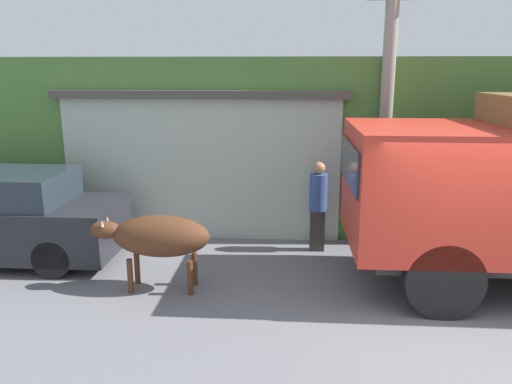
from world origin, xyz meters
TOP-DOWN VIEW (x-y plane):
  - ground_plane at (0.00, 0.00)m, footprint 60.00×60.00m
  - hillside_embankment at (0.00, 6.77)m, footprint 32.00×6.41m
  - building_backdrop at (-4.22, 4.69)m, footprint 5.88×2.70m
  - brown_cow at (-4.47, 0.99)m, footprint 1.89×0.66m
  - pedestrian_on_hill at (-1.89, 2.93)m, footprint 0.35×0.35m
  - utility_pole at (-0.63, 3.41)m, footprint 0.90×0.25m

SIDE VIEW (x-z plane):
  - ground_plane at x=0.00m, z-range 0.00..0.00m
  - brown_cow at x=-4.47m, z-range 0.27..1.48m
  - pedestrian_on_hill at x=-1.89m, z-range 0.09..1.83m
  - building_backdrop at x=-4.22m, z-range 0.01..3.02m
  - hillside_embankment at x=0.00m, z-range 0.00..3.65m
  - utility_pole at x=-0.63m, z-range 0.11..5.42m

